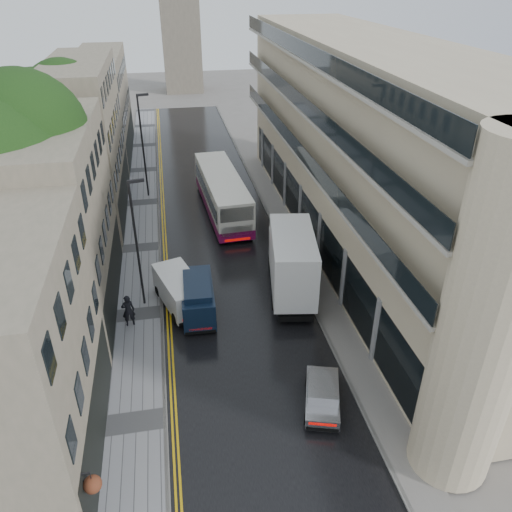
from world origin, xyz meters
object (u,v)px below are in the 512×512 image
object	(u,v)px
white_van	(174,309)
lamp_post_near	(137,246)
pedestrian	(128,310)
white_lorry	(274,278)
navy_van	(184,313)
cream_bus	(214,212)
tree_far	(47,149)
lamp_post_far	(143,148)
silver_hatchback	(307,413)

from	to	relation	value
white_van	lamp_post_near	size ratio (longest dim) A/B	0.57
white_van	pedestrian	world-z (taller)	pedestrian
white_lorry	lamp_post_near	distance (m)	8.18
white_lorry	navy_van	bearing A→B (deg)	-158.73
cream_bus	white_lorry	distance (m)	11.13
tree_far	white_lorry	bearing A→B (deg)	-45.34
cream_bus	white_van	world-z (taller)	cream_bus
lamp_post_near	lamp_post_far	distance (m)	17.00
silver_hatchback	lamp_post_far	distance (m)	28.95
tree_far	white_van	distance (m)	17.94
white_van	pedestrian	size ratio (longest dim) A/B	2.27
tree_far	pedestrian	distance (m)	16.68
tree_far	pedestrian	bearing A→B (deg)	-68.39
silver_hatchback	navy_van	size ratio (longest dim) A/B	0.77
tree_far	lamp_post_far	world-z (taller)	tree_far
cream_bus	lamp_post_far	world-z (taller)	lamp_post_far
white_van	lamp_post_near	bearing A→B (deg)	111.56
navy_van	silver_hatchback	bearing A→B (deg)	-55.46
pedestrian	lamp_post_far	world-z (taller)	lamp_post_far
pedestrian	lamp_post_near	xyz separation A→B (m)	(0.79, 2.04, 2.99)
cream_bus	lamp_post_far	bearing A→B (deg)	119.47
silver_hatchback	navy_van	xyz separation A→B (m)	(-5.00, 7.80, 0.51)
silver_hatchback	lamp_post_far	bearing A→B (deg)	121.20
tree_far	pedestrian	world-z (taller)	tree_far
white_van	lamp_post_near	world-z (taller)	lamp_post_near
tree_far	silver_hatchback	bearing A→B (deg)	-59.31
lamp_post_far	lamp_post_near	bearing A→B (deg)	-102.79
tree_far	navy_van	bearing A→B (deg)	-60.31
tree_far	cream_bus	xyz separation A→B (m)	(11.98, -3.70, -4.55)
cream_bus	lamp_post_near	size ratio (longest dim) A/B	1.52
tree_far	lamp_post_far	xyz separation A→B (m)	(6.83, 4.27, -1.66)
lamp_post_far	white_van	bearing A→B (deg)	-97.38
white_lorry	silver_hatchback	bearing A→B (deg)	-83.48
cream_bus	silver_hatchback	xyz separation A→B (m)	(1.98, -19.82, -1.00)
silver_hatchback	navy_van	world-z (taller)	navy_van
navy_van	white_lorry	bearing A→B (deg)	13.96
silver_hatchback	lamp_post_far	size ratio (longest dim) A/B	0.40
white_van	navy_van	size ratio (longest dim) A/B	0.99
tree_far	silver_hatchback	size ratio (longest dim) A/B	3.54
tree_far	navy_van	world-z (taller)	tree_far
pedestrian	navy_van	bearing A→B (deg)	153.08
white_lorry	navy_van	size ratio (longest dim) A/B	1.83
navy_van	lamp_post_far	bearing A→B (deg)	97.95
white_lorry	white_van	distance (m)	6.07
tree_far	lamp_post_near	bearing A→B (deg)	-62.44
silver_hatchback	white_van	world-z (taller)	white_van
white_lorry	lamp_post_far	world-z (taller)	lamp_post_far
tree_far	white_van	xyz separation A→B (m)	(8.43, -14.96, -5.18)
silver_hatchback	lamp_post_far	world-z (taller)	lamp_post_far
lamp_post_near	lamp_post_far	bearing A→B (deg)	79.30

